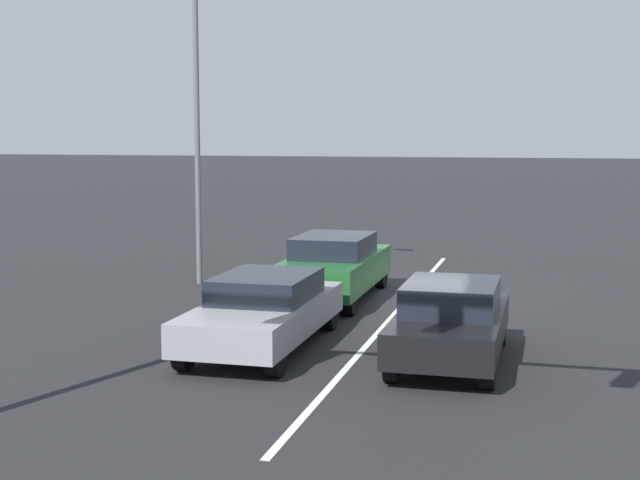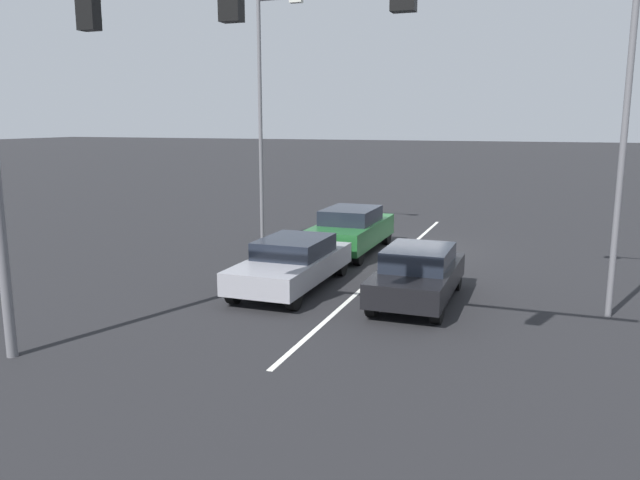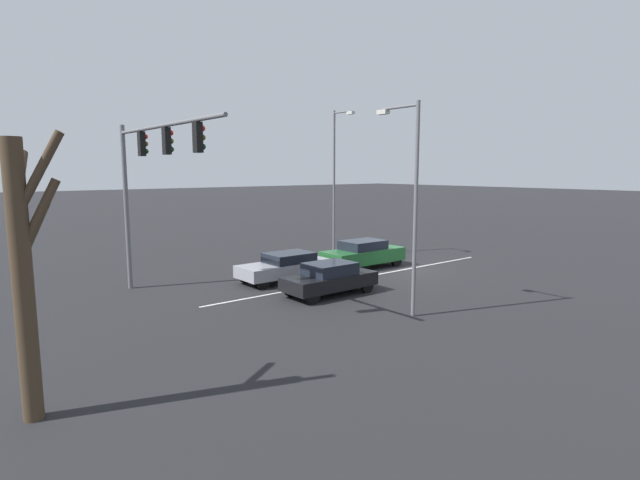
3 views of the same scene
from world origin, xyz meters
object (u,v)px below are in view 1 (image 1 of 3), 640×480
car_gray_midlane_front (264,310)px  car_darkgreen_midlane_second (334,266)px  street_lamp_right_shoulder (203,89)px  car_black_leftlane_front (451,321)px

car_gray_midlane_front → car_darkgreen_midlane_second: car_darkgreen_midlane_second is taller
car_gray_midlane_front → car_darkgreen_midlane_second: (-0.08, -4.89, 0.09)m
car_gray_midlane_front → street_lamp_right_shoulder: street_lamp_right_shoulder is taller
car_darkgreen_midlane_second → street_lamp_right_shoulder: 5.65m
car_black_leftlane_front → car_gray_midlane_front: bearing=-2.6°
car_black_leftlane_front → street_lamp_right_shoulder: (6.93, -6.25, 4.19)m
street_lamp_right_shoulder → car_darkgreen_midlane_second: bearing=161.8°
car_darkgreen_midlane_second → car_black_leftlane_front: bearing=122.8°
car_darkgreen_midlane_second → street_lamp_right_shoulder: street_lamp_right_shoulder is taller
car_darkgreen_midlane_second → street_lamp_right_shoulder: (3.67, -1.21, 4.12)m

